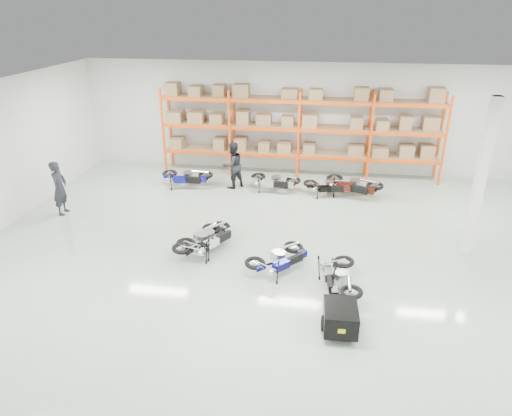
% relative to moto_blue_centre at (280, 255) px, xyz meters
% --- Properties ---
extents(room, '(18.00, 18.00, 18.00)m').
position_rel_moto_blue_centre_xyz_m(room, '(0.01, 1.26, 1.75)').
color(room, '#A6B9AA').
rests_on(room, ground).
extents(pallet_rack, '(11.28, 0.98, 3.62)m').
position_rel_moto_blue_centre_xyz_m(pallet_rack, '(0.01, 7.71, 1.76)').
color(pallet_rack, '#FF4F0D').
rests_on(pallet_rack, ground).
extents(structural_column, '(0.25, 0.25, 4.50)m').
position_rel_moto_blue_centre_xyz_m(structural_column, '(5.21, 1.76, 1.75)').
color(structural_column, white).
rests_on(structural_column, ground).
extents(moto_blue_centre, '(1.71, 1.74, 1.06)m').
position_rel_moto_blue_centre_xyz_m(moto_blue_centre, '(0.00, 0.00, 0.00)').
color(moto_blue_centre, '#070645').
rests_on(moto_blue_centre, ground).
extents(moto_silver_left, '(1.60, 1.87, 1.09)m').
position_rel_moto_blue_centre_xyz_m(moto_silver_left, '(-2.14, 0.86, 0.02)').
color(moto_silver_left, silver).
rests_on(moto_silver_left, ground).
extents(moto_black_far_left, '(1.40, 1.86, 1.08)m').
position_rel_moto_blue_centre_xyz_m(moto_black_far_left, '(-2.27, 0.68, 0.01)').
color(moto_black_far_left, black).
rests_on(moto_black_far_left, ground).
extents(moto_touring_right, '(0.98, 1.72, 1.07)m').
position_rel_moto_blue_centre_xyz_m(moto_touring_right, '(1.55, -0.67, 0.01)').
color(moto_touring_right, black).
rests_on(moto_touring_right, ground).
extents(trailer, '(0.81, 1.54, 0.64)m').
position_rel_moto_blue_centre_xyz_m(trailer, '(1.55, -2.27, -0.12)').
color(trailer, black).
rests_on(trailer, ground).
extents(moto_back_a, '(1.76, 0.92, 1.13)m').
position_rel_moto_blue_centre_xyz_m(moto_back_a, '(-4.22, 5.64, 0.03)').
color(moto_back_a, navy).
rests_on(moto_back_a, ground).
extents(moto_back_b, '(1.79, 1.10, 1.09)m').
position_rel_moto_blue_centre_xyz_m(moto_back_b, '(-0.77, 5.72, 0.02)').
color(moto_back_b, '#9DA2A6').
rests_on(moto_back_b, ground).
extents(moto_back_c, '(1.65, 0.96, 1.02)m').
position_rel_moto_blue_centre_xyz_m(moto_back_c, '(1.27, 5.56, -0.02)').
color(moto_back_c, black).
rests_on(moto_back_c, ground).
extents(moto_back_d, '(2.09, 1.56, 1.22)m').
position_rel_moto_blue_centre_xyz_m(moto_back_d, '(2.15, 5.64, 0.08)').
color(moto_back_d, '#3F120C').
rests_on(moto_back_d, ground).
extents(person_left, '(0.50, 0.71, 1.86)m').
position_rel_moto_blue_centre_xyz_m(person_left, '(-7.70, 2.64, 0.43)').
color(person_left, black).
rests_on(person_left, ground).
extents(person_back, '(1.11, 1.11, 1.81)m').
position_rel_moto_blue_centre_xyz_m(person_back, '(-2.41, 5.85, 0.41)').
color(person_back, black).
rests_on(person_back, ground).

